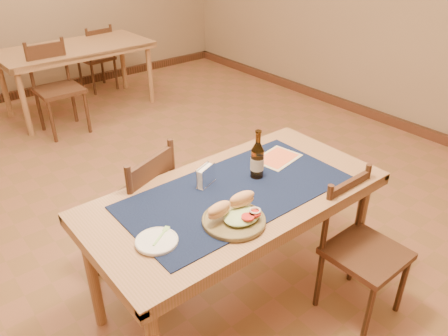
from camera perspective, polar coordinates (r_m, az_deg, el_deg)
room at (r=2.65m, az=-9.97°, el=16.41°), size 6.04×7.04×2.84m
main_table at (r=2.34m, az=1.55°, el=-4.83°), size 1.60×0.80×0.75m
placemat at (r=2.29m, az=1.57°, el=-3.07°), size 1.20×0.60×0.01m
baseboard at (r=3.24m, az=-7.89°, el=-7.48°), size 6.00×7.00×0.10m
back_table at (r=5.34m, az=-18.87°, el=13.97°), size 1.67×0.86×0.75m
chair_main_far at (r=2.68m, az=-11.34°, el=-5.44°), size 0.54×0.54×0.91m
chair_main_near at (r=2.54m, az=17.45°, el=-9.79°), size 0.39×0.39×0.83m
chair_back_near at (r=4.88m, az=-20.97°, el=9.89°), size 0.43×0.43×0.93m
chair_back_far at (r=6.02m, az=-16.24°, el=13.75°), size 0.42×0.42×0.84m
sandwich_plate at (r=2.06m, az=1.44°, el=-6.24°), size 0.30×0.30×0.12m
side_plate at (r=1.97m, az=-8.79°, el=-9.37°), size 0.19×0.19×0.02m
fork at (r=1.99m, az=-8.10°, el=-8.55°), size 0.13×0.09×0.00m
beer_bottle at (r=2.37m, az=4.36°, el=1.04°), size 0.07×0.07×0.28m
napkin_holder at (r=2.32m, az=-2.41°, el=-1.07°), size 0.13×0.09×0.11m
menu_card at (r=2.61m, az=6.99°, el=1.31°), size 0.29×0.24×0.01m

